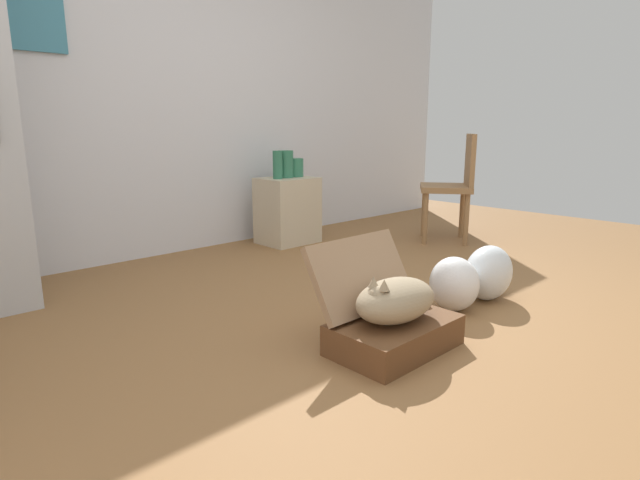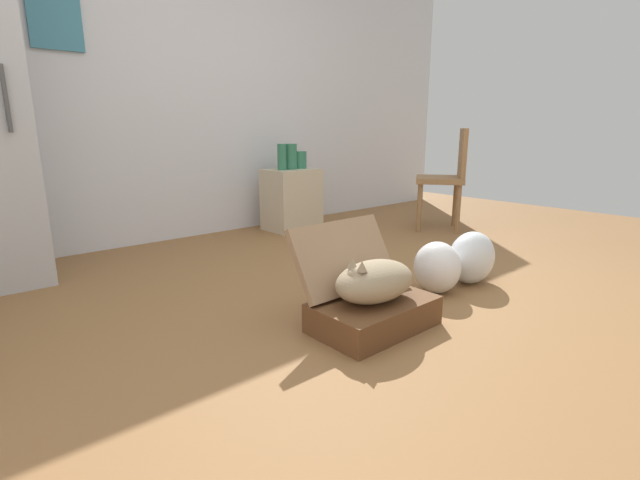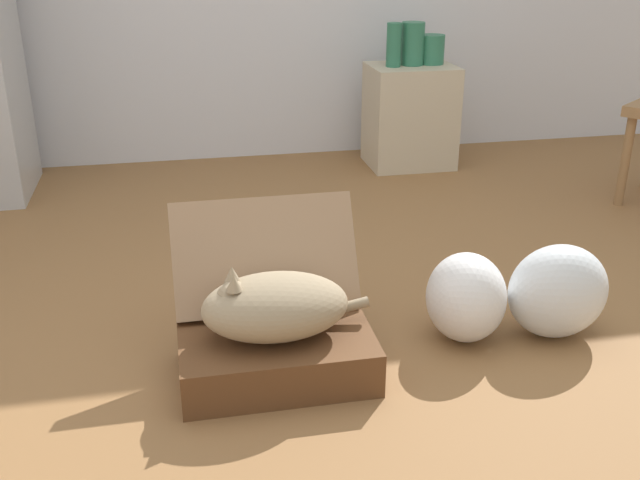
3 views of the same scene
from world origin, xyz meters
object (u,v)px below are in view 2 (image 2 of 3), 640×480
Objects in this scene: vase_round at (290,157)px; chair at (447,175)px; vase_short at (299,160)px; vase_tall at (282,157)px; plastic_bag_white at (437,267)px; side_table at (292,200)px; suitcase_base at (374,314)px; cat at (374,281)px; plastic_bag_clear at (472,258)px.

chair is at bearing -41.25° from vase_round.
vase_round is (-0.12, -0.01, 0.04)m from vase_short.
vase_tall is 0.12m from vase_round.
side_table reaches higher than plastic_bag_white.
chair reaches higher than side_table.
cat reaches higher than suitcase_base.
vase_short is at bearing 59.90° from suitcase_base.
vase_tall reaches higher than cat.
vase_tall is at bearing 64.45° from cat.
vase_tall is (0.95, 2.00, 0.61)m from suitcase_base.
vase_round is (0.12, 1.97, 0.52)m from plastic_bag_clear.
vase_tall reaches higher than plastic_bag_white.
suitcase_base is 0.65m from plastic_bag_white.
vase_round is at bearing 86.40° from plastic_bag_clear.
side_table is (0.43, 1.92, 0.13)m from plastic_bag_white.
plastic_bag_white is 2.00m from vase_tall.
vase_tall is at bearing 80.74° from plastic_bag_white.
suitcase_base is 0.62× the size of chair.
vase_tall reaches higher than side_table.
suitcase_base is 1.73× the size of plastic_bag_clear.
vase_short is at bearing 83.07° from plastic_bag_clear.
vase_tall is (-0.12, -0.02, 0.40)m from side_table.
chair is at bearing -37.43° from vase_tall.
side_table is at bearing -77.65° from chair.
plastic_bag_white is at bearing -102.53° from side_table.
cat is at bearing -176.56° from plastic_bag_clear.
suitcase_base is at bearing -3.81° from cat.
vase_tall is 1.46× the size of vase_short.
vase_short is 0.69× the size of vase_round.
vase_short reaches higher than plastic_bag_clear.
plastic_bag_white is at bearing -4.24° from chair.
cat is 0.66m from plastic_bag_white.
cat is (-0.01, 0.00, 0.17)m from suitcase_base.
plastic_bag_white is 0.32× the size of chair.
plastic_bag_clear is at bearing -90.21° from vase_tall.
suitcase_base is 2.49× the size of vase_tall.
cat is 0.91× the size of side_table.
chair is (1.21, -0.93, -0.17)m from vase_tall.
plastic_bag_white is 0.89× the size of plastic_bag_clear.
side_table is 0.40m from vase_round.
plastic_bag_white is (0.64, 0.10, 0.08)m from suitcase_base.
chair is at bearing 39.61° from plastic_bag_clear.
vase_tall is at bearing -170.23° from side_table.
cat is at bearing -10.56° from chair.
plastic_bag_clear is 1.46× the size of vase_round.
plastic_bag_clear is 2.06m from vase_short.
plastic_bag_white is at bearing -102.45° from vase_round.
chair is at bearing -44.81° from vase_short.
plastic_bag_clear is (0.95, 0.06, -0.08)m from cat.
vase_round reaches higher than side_table.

